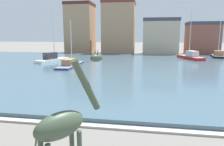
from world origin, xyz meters
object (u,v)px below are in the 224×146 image
at_px(giraffe_statue, 64,127).
at_px(sailboat_red, 189,57).
at_px(sailboat_navy, 72,65).
at_px(sailboat_black, 218,56).
at_px(sailboat_white, 54,60).

bearing_deg(giraffe_statue, sailboat_red, 73.97).
bearing_deg(sailboat_navy, sailboat_red, 33.15).
bearing_deg(giraffe_statue, sailboat_black, 67.23).
relative_size(sailboat_white, sailboat_red, 1.00).
height_order(giraffe_statue, sailboat_navy, sailboat_navy).
relative_size(sailboat_white, sailboat_black, 1.18).
bearing_deg(sailboat_black, sailboat_navy, -147.34).
relative_size(sailboat_white, sailboat_navy, 1.01).
bearing_deg(sailboat_navy, sailboat_black, 32.66).
height_order(sailboat_white, sailboat_navy, sailboat_white).
bearing_deg(sailboat_black, giraffe_statue, -112.77).
bearing_deg(sailboat_white, sailboat_black, 21.88).
relative_size(sailboat_navy, sailboat_black, 1.17).
bearing_deg(giraffe_statue, sailboat_navy, 109.62).
bearing_deg(sailboat_black, sailboat_red, -148.82).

